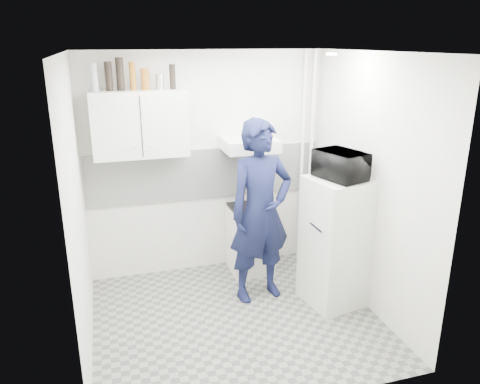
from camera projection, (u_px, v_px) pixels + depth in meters
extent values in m
plane|color=gray|center=(236.00, 319.00, 4.75)|extent=(2.80, 2.80, 0.00)
plane|color=white|center=(235.00, 52.00, 3.94)|extent=(2.80, 2.80, 0.00)
plane|color=silver|center=(206.00, 165.00, 5.48)|extent=(2.80, 0.00, 2.80)
plane|color=silver|center=(78.00, 213.00, 3.96)|extent=(0.00, 2.60, 2.60)
plane|color=silver|center=(369.00, 185.00, 4.72)|extent=(0.00, 2.60, 2.60)
imported|color=black|center=(261.00, 212.00, 4.90)|extent=(0.79, 0.59, 1.96)
cube|color=silver|center=(250.00, 240.00, 5.66)|extent=(0.49, 0.49, 0.79)
cube|color=white|center=(336.00, 242.00, 4.88)|extent=(0.66, 0.66, 1.38)
cube|color=black|center=(250.00, 208.00, 5.53)|extent=(0.47, 0.47, 0.03)
cylinder|color=silver|center=(256.00, 203.00, 5.51)|extent=(0.19, 0.19, 0.10)
imported|color=black|center=(341.00, 165.00, 4.62)|extent=(0.58, 0.47, 0.28)
cylinder|color=#B2B7BC|center=(94.00, 77.00, 4.69)|extent=(0.07, 0.07, 0.28)
cylinder|color=black|center=(109.00, 76.00, 4.72)|extent=(0.08, 0.08, 0.29)
cylinder|color=black|center=(120.00, 74.00, 4.75)|extent=(0.08, 0.08, 0.33)
cylinder|color=brown|center=(133.00, 76.00, 4.79)|extent=(0.06, 0.06, 0.28)
cylinder|color=brown|center=(145.00, 79.00, 4.83)|extent=(0.09, 0.09, 0.22)
cylinder|color=silver|center=(160.00, 82.00, 4.88)|extent=(0.09, 0.09, 0.16)
cylinder|color=black|center=(172.00, 77.00, 4.90)|extent=(0.06, 0.06, 0.26)
cube|color=white|center=(140.00, 124.00, 4.95)|extent=(1.00, 0.35, 0.70)
cube|color=silver|center=(250.00, 144.00, 5.29)|extent=(0.60, 0.50, 0.14)
cube|color=white|center=(207.00, 173.00, 5.50)|extent=(2.74, 0.03, 0.60)
cylinder|color=silver|center=(311.00, 159.00, 5.76)|extent=(0.05, 0.05, 2.60)
cylinder|color=silver|center=(302.00, 160.00, 5.73)|extent=(0.04, 0.04, 2.60)
cylinder|color=white|center=(332.00, 54.00, 4.40)|extent=(0.10, 0.10, 0.02)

